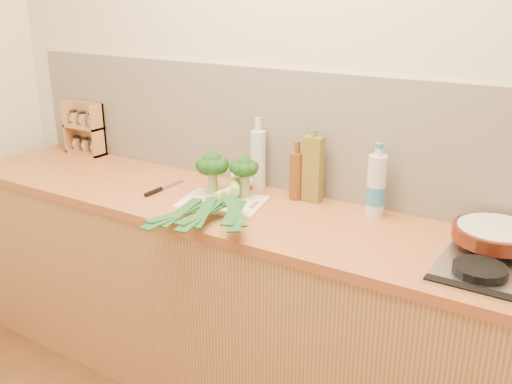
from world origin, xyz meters
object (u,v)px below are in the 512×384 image
at_px(spice_rack, 86,131).
at_px(chefs_knife, 158,190).
at_px(chopping_board, 222,202).
at_px(skillet, 498,234).

bearing_deg(spice_rack, chefs_knife, -20.47).
bearing_deg(chopping_board, chefs_knife, 172.67).
distance_m(chopping_board, spice_rack, 1.14).
xyz_separation_m(chopping_board, skillet, (1.07, 0.13, 0.06)).
xyz_separation_m(chopping_board, chefs_knife, (-0.33, -0.03, 0.00)).
bearing_deg(chopping_board, skillet, -5.75).
relative_size(chefs_knife, spice_rack, 0.93).
height_order(chopping_board, chefs_knife, chefs_knife).
relative_size(chopping_board, spice_rack, 1.22).
bearing_deg(skillet, chefs_knife, 167.57).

